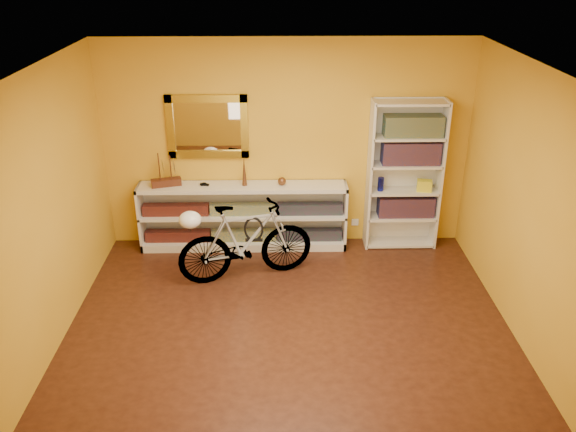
{
  "coord_description": "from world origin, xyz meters",
  "views": [
    {
      "loc": [
        -0.1,
        -4.88,
        3.57
      ],
      "look_at": [
        0.0,
        0.7,
        0.95
      ],
      "focal_mm": 36.48,
      "sensor_mm": 36.0,
      "label": 1
    }
  ],
  "objects_px": {
    "bookcase": "(404,176)",
    "helmet": "(190,220)",
    "bicycle": "(246,241)",
    "console_unit": "(243,216)"
  },
  "relations": [
    {
      "from": "bookcase",
      "to": "helmet",
      "type": "relative_size",
      "value": 7.64
    },
    {
      "from": "console_unit",
      "to": "helmet",
      "type": "relative_size",
      "value": 10.46
    },
    {
      "from": "bicycle",
      "to": "helmet",
      "type": "height_order",
      "value": "bicycle"
    },
    {
      "from": "console_unit",
      "to": "helmet",
      "type": "xyz_separation_m",
      "value": [
        -0.52,
        -0.94,
        0.41
      ]
    },
    {
      "from": "console_unit",
      "to": "bookcase",
      "type": "xyz_separation_m",
      "value": [
        2.01,
        0.03,
        0.52
      ]
    },
    {
      "from": "console_unit",
      "to": "bookcase",
      "type": "relative_size",
      "value": 1.37
    },
    {
      "from": "bicycle",
      "to": "console_unit",
      "type": "bearing_deg",
      "value": -10.74
    },
    {
      "from": "console_unit",
      "to": "bicycle",
      "type": "xyz_separation_m",
      "value": [
        0.07,
        -0.77,
        0.05
      ]
    },
    {
      "from": "bookcase",
      "to": "bicycle",
      "type": "relative_size",
      "value": 1.18
    },
    {
      "from": "bicycle",
      "to": "helmet",
      "type": "bearing_deg",
      "value": 90.0
    }
  ]
}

